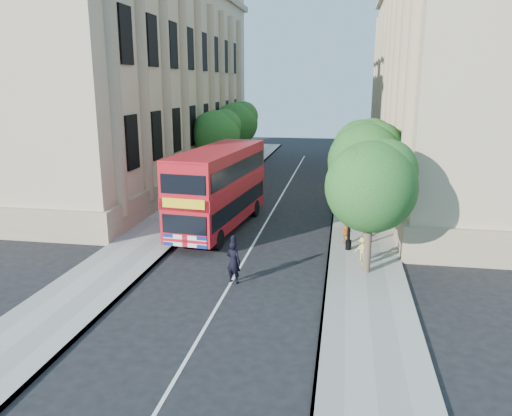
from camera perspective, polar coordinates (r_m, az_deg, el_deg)
The scene contains 17 objects.
ground at distance 20.99m, azimuth -3.46°, elevation -9.51°, with size 120.00×120.00×0.00m, color black.
pavement_right at distance 29.89m, azimuth 11.90°, elevation -2.40°, with size 3.50×80.00×0.12m, color gray.
pavement_left at distance 31.60m, azimuth -9.41°, elevation -1.38°, with size 3.50×80.00×0.12m, color gray.
building_right at distance 43.67m, azimuth 22.94°, elevation 13.83°, with size 12.00×38.00×18.00m, color tan.
building_left at distance 46.47m, azimuth -13.69°, elevation 14.47°, with size 12.00×38.00×18.00m, color tan.
tree_right_near at distance 22.14m, azimuth 13.16°, elevation 2.93°, with size 4.00×4.00×6.08m.
tree_right_mid at distance 28.02m, azimuth 12.59°, elevation 5.66°, with size 4.20×4.20×6.37m.
tree_right_far at distance 33.98m, azimuth 12.20°, elevation 6.89°, with size 4.00×4.00×6.15m.
tree_left_far at distance 42.24m, azimuth -4.49°, elevation 8.70°, with size 4.00×4.00×6.30m.
tree_left_back at distance 49.98m, azimuth -2.18°, elevation 9.87°, with size 4.20×4.20×6.65m.
lamp_post at distance 25.38m, azimuth 10.72°, elevation 0.44°, with size 0.32×0.32×5.16m.
double_decker_bus at distance 29.04m, azimuth -4.23°, elevation 2.51°, with size 3.68×10.31×4.66m.
box_van at distance 35.16m, azimuth -2.46°, elevation 2.39°, with size 2.25×4.66×2.58m.
police_constable at distance 21.52m, azimuth -2.57°, elevation -6.20°, with size 0.68×0.45×1.88m, color black.
woman_pedestrian at distance 23.98m, azimuth 12.36°, elevation -4.58°, with size 0.71×0.55×1.46m, color silver.
child_a at distance 26.79m, azimuth 10.22°, elevation -2.83°, with size 0.68×0.28×1.15m, color orange.
child_b at distance 24.36m, azimuth 12.09°, elevation -4.62°, with size 0.76×0.44×1.18m, color gold.
Camera 1 is at (4.58, -18.68, 8.40)m, focal length 35.00 mm.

